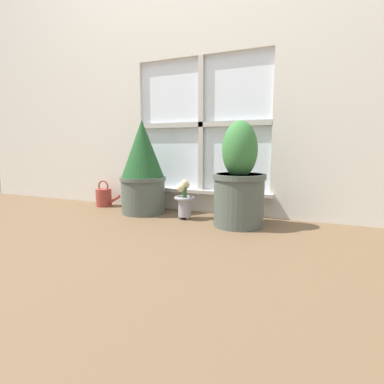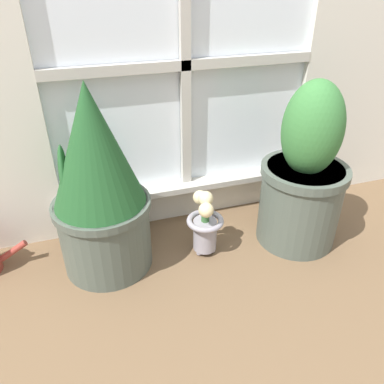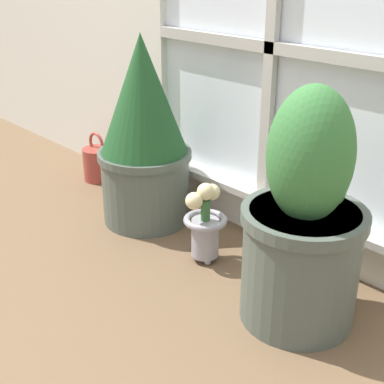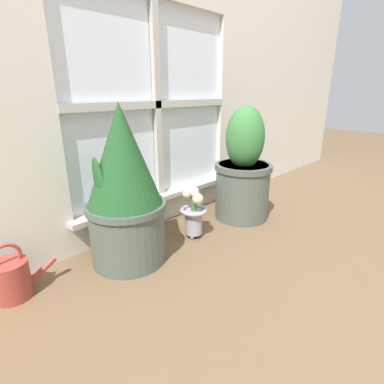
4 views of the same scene
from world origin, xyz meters
TOP-DOWN VIEW (x-y plane):
  - ground_plane at (0.00, 0.00)m, footprint 10.00×10.00m
  - potted_plant_left at (-0.36, 0.33)m, footprint 0.33×0.33m
  - potted_plant_right at (0.36, 0.25)m, footprint 0.32×0.32m
  - flower_vase at (-0.01, 0.28)m, footprint 0.14×0.14m

SIDE VIEW (x-z plane):
  - ground_plane at x=0.00m, z-range 0.00..0.00m
  - flower_vase at x=-0.01m, z-range 0.00..0.26m
  - potted_plant_right at x=0.36m, z-range -0.05..0.58m
  - potted_plant_left at x=-0.36m, z-range -0.01..0.65m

